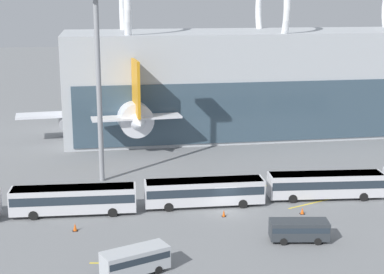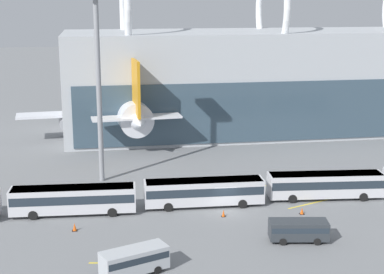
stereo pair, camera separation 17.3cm
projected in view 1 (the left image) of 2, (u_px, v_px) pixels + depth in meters
The scene contains 15 objects.
ground_plane at pixel (227, 212), 63.60m from camera, with size 440.00×440.00×0.00m, color slate.
airliner_at_gate_near at pixel (125, 105), 97.66m from camera, with size 35.22×34.47×13.89m.
shuttle_bus_1 at pixel (74, 198), 62.47m from camera, with size 13.33×3.35×3.01m.
shuttle_bus_2 at pixel (204, 191), 64.94m from camera, with size 13.28×3.07×3.01m.
shuttle_bus_3 at pixel (326, 184), 67.37m from camera, with size 13.38×3.76×3.01m.
service_van_foreground at pixel (299, 229), 55.79m from camera, with size 5.80×2.95×2.01m.
service_van_crossing at pixel (135, 259), 49.10m from camera, with size 6.04×4.02×2.23m.
floodlight_mast at pixel (98, 57), 70.68m from camera, with size 2.68×2.68×23.62m.
lane_stripe_0 at pixel (313, 203), 66.29m from camera, with size 7.11×0.25×0.01m, color yellow.
lane_stripe_2 at pixel (281, 186), 72.17m from camera, with size 11.23×0.25×0.01m, color yellow.
lane_stripe_3 at pixel (129, 263), 51.36m from camera, with size 6.96×0.25×0.01m, color yellow.
lane_stripe_4 at pixel (363, 190), 70.59m from camera, with size 9.45×0.25×0.01m, color yellow.
traffic_cone_0 at pixel (302, 211), 62.87m from camera, with size 0.52×0.52×0.73m.
traffic_cone_1 at pixel (75, 227), 58.33m from camera, with size 0.53×0.53×0.81m.
traffic_cone_2 at pixel (224, 213), 62.15m from camera, with size 0.45×0.45×0.75m.
Camera 1 is at (-13.58, -58.50, 22.76)m, focal length 55.00 mm.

